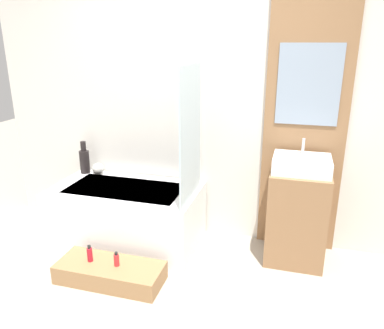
{
  "coord_description": "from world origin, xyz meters",
  "views": [
    {
      "loc": [
        0.88,
        -1.82,
        1.87
      ],
      "look_at": [
        0.17,
        0.69,
        1.0
      ],
      "focal_mm": 35.0,
      "sensor_mm": 36.0,
      "label": 1
    }
  ],
  "objects_px": {
    "wooden_step_bench": "(110,272)",
    "bottle_soap_secondary": "(117,260)",
    "bathtub": "(127,215)",
    "sink": "(302,164)",
    "vase_round_light": "(98,169)",
    "vase_tall_dark": "(85,160)",
    "bottle_soap_primary": "(90,254)"
  },
  "relations": [
    {
      "from": "bottle_soap_primary",
      "to": "bathtub",
      "type": "bearing_deg",
      "value": 87.18
    },
    {
      "from": "vase_tall_dark",
      "to": "wooden_step_bench",
      "type": "bearing_deg",
      "value": -51.56
    },
    {
      "from": "bathtub",
      "to": "sink",
      "type": "height_order",
      "value": "sink"
    },
    {
      "from": "vase_tall_dark",
      "to": "sink",
      "type": "bearing_deg",
      "value": -4.13
    },
    {
      "from": "bathtub",
      "to": "wooden_step_bench",
      "type": "xyz_separation_m",
      "value": [
        0.14,
        -0.64,
        -0.2
      ]
    },
    {
      "from": "bathtub",
      "to": "bottle_soap_primary",
      "type": "distance_m",
      "value": 0.64
    },
    {
      "from": "wooden_step_bench",
      "to": "vase_round_light",
      "type": "relative_size",
      "value": 7.24
    },
    {
      "from": "wooden_step_bench",
      "to": "bottle_soap_secondary",
      "type": "distance_m",
      "value": 0.15
    },
    {
      "from": "sink",
      "to": "vase_tall_dark",
      "type": "distance_m",
      "value": 2.17
    },
    {
      "from": "wooden_step_bench",
      "to": "sink",
      "type": "xyz_separation_m",
      "value": [
        1.42,
        0.77,
        0.81
      ]
    },
    {
      "from": "sink",
      "to": "wooden_step_bench",
      "type": "bearing_deg",
      "value": -151.74
    },
    {
      "from": "bathtub",
      "to": "vase_round_light",
      "type": "xyz_separation_m",
      "value": [
        -0.43,
        0.27,
        0.34
      ]
    },
    {
      "from": "bathtub",
      "to": "sink",
      "type": "relative_size",
      "value": 2.94
    },
    {
      "from": "wooden_step_bench",
      "to": "vase_tall_dark",
      "type": "relative_size",
      "value": 2.58
    },
    {
      "from": "bathtub",
      "to": "sink",
      "type": "xyz_separation_m",
      "value": [
        1.57,
        0.13,
        0.61
      ]
    },
    {
      "from": "bottle_soap_primary",
      "to": "bottle_soap_secondary",
      "type": "distance_m",
      "value": 0.24
    },
    {
      "from": "vase_tall_dark",
      "to": "bottle_soap_primary",
      "type": "relative_size",
      "value": 2.34
    },
    {
      "from": "bathtub",
      "to": "vase_round_light",
      "type": "bearing_deg",
      "value": 147.68
    },
    {
      "from": "vase_tall_dark",
      "to": "bottle_soap_primary",
      "type": "xyz_separation_m",
      "value": [
        0.56,
        -0.92,
        -0.47
      ]
    },
    {
      "from": "bottle_soap_primary",
      "to": "wooden_step_bench",
      "type": "bearing_deg",
      "value": 0.0
    },
    {
      "from": "bottle_soap_primary",
      "to": "vase_round_light",
      "type": "bearing_deg",
      "value": 113.82
    },
    {
      "from": "wooden_step_bench",
      "to": "bottle_soap_primary",
      "type": "bearing_deg",
      "value": 180.0
    },
    {
      "from": "wooden_step_bench",
      "to": "bottle_soap_secondary",
      "type": "height_order",
      "value": "bottle_soap_secondary"
    },
    {
      "from": "bottle_soap_primary",
      "to": "vase_tall_dark",
      "type": "bearing_deg",
      "value": 121.19
    },
    {
      "from": "wooden_step_bench",
      "to": "vase_round_light",
      "type": "distance_m",
      "value": 1.2
    },
    {
      "from": "bottle_soap_secondary",
      "to": "bottle_soap_primary",
      "type": "bearing_deg",
      "value": 180.0
    },
    {
      "from": "sink",
      "to": "bottle_soap_secondary",
      "type": "relative_size",
      "value": 3.89
    },
    {
      "from": "vase_round_light",
      "to": "bottle_soap_secondary",
      "type": "relative_size",
      "value": 0.99
    },
    {
      "from": "sink",
      "to": "vase_round_light",
      "type": "relative_size",
      "value": 3.91
    },
    {
      "from": "wooden_step_bench",
      "to": "bottle_soap_secondary",
      "type": "xyz_separation_m",
      "value": [
        0.07,
        0.0,
        0.13
      ]
    },
    {
      "from": "vase_round_light",
      "to": "bottle_soap_primary",
      "type": "distance_m",
      "value": 1.07
    },
    {
      "from": "vase_tall_dark",
      "to": "vase_round_light",
      "type": "xyz_separation_m",
      "value": [
        0.16,
        -0.01,
        -0.08
      ]
    }
  ]
}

